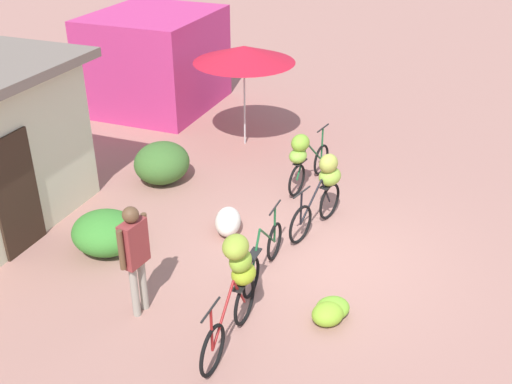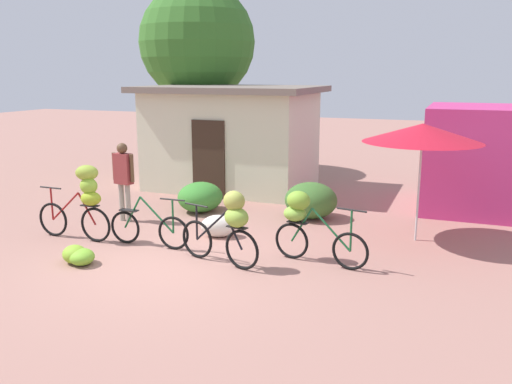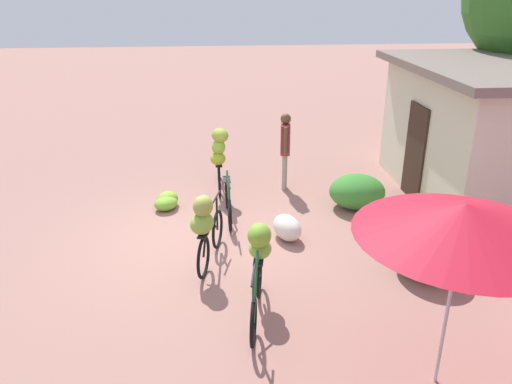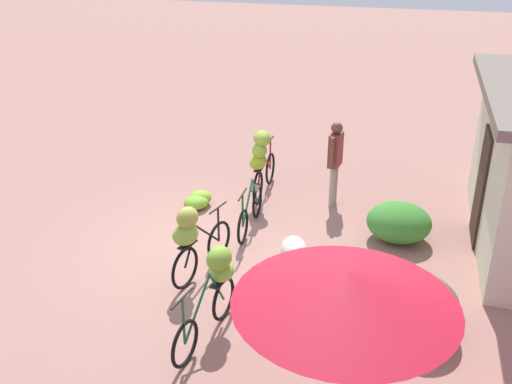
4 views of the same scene
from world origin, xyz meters
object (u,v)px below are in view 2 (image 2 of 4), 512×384
bicycle_leftmost (84,196)px  bicycle_by_shop (305,220)px  building_low (232,137)px  bicycle_center_loaded (229,222)px  shop_pink (499,159)px  tree_behind_building (197,43)px  market_umbrella (422,133)px  banana_pile_on_ground (78,255)px  bicycle_near_pile (149,228)px  produce_sack (219,226)px  person_vendor (123,174)px

bicycle_leftmost → bicycle_by_shop: bicycle_leftmost is taller
building_low → bicycle_center_loaded: bearing=-66.6°
shop_pink → bicycle_center_loaded: bearing=-126.8°
tree_behind_building → market_umbrella: size_ratio=2.63×
bicycle_by_shop → banana_pile_on_ground: 3.90m
market_umbrella → building_low: bearing=148.7°
building_low → shop_pink: building_low is taller
building_low → shop_pink: (6.79, -0.14, -0.22)m
bicycle_near_pile → tree_behind_building: bearing=110.4°
shop_pink → produce_sack: 6.75m
bicycle_leftmost → produce_sack: (2.28, 1.14, -0.66)m
bicycle_near_pile → banana_pile_on_ground: bicycle_near_pile is taller
market_umbrella → bicycle_center_loaded: market_umbrella is taller
banana_pile_on_ground → bicycle_near_pile: bearing=63.2°
banana_pile_on_ground → person_vendor: 2.83m
shop_pink → tree_behind_building: tree_behind_building is taller
shop_pink → banana_pile_on_ground: shop_pink is taller
market_umbrella → banana_pile_on_ground: 6.53m
bicycle_by_shop → building_low: bearing=125.3°
shop_pink → banana_pile_on_ground: (-6.71, -6.51, -1.06)m
shop_pink → bicycle_leftmost: 9.18m
tree_behind_building → person_vendor: 7.01m
tree_behind_building → bicycle_by_shop: tree_behind_building is taller
bicycle_leftmost → bicycle_by_shop: size_ratio=1.00×
bicycle_leftmost → banana_pile_on_ground: bearing=-57.5°
person_vendor → produce_sack: bearing=-7.3°
bicycle_by_shop → bicycle_center_loaded: bearing=-146.5°
tree_behind_building → banana_pile_on_ground: bearing=-76.1°
bicycle_center_loaded → banana_pile_on_ground: (-2.45, -0.81, -0.62)m
shop_pink → bicycle_by_shop: bearing=-122.5°
tree_behind_building → bicycle_leftmost: size_ratio=3.48×
building_low → shop_pink: size_ratio=1.48×
building_low → bicycle_near_pile: building_low is taller
market_umbrella → bicycle_near_pile: (-4.59, -2.19, -1.73)m
person_vendor → bicycle_near_pile: bearing=-42.5°
building_low → bicycle_center_loaded: 6.39m
market_umbrella → bicycle_center_loaded: bearing=-136.5°
bicycle_near_pile → building_low: bearing=97.4°
bicycle_by_shop → produce_sack: 2.16m
bicycle_leftmost → produce_sack: bearing=26.5°
bicycle_by_shop → person_vendor: (-4.35, 1.02, 0.32)m
building_low → bicycle_near_pile: bearing=-82.6°
shop_pink → bicycle_leftmost: size_ratio=1.88×
bicycle_by_shop → bicycle_leftmost: bearing=-174.3°
tree_behind_building → banana_pile_on_ground: 9.81m
shop_pink → produce_sack: shop_pink is taller
tree_behind_building → bicycle_leftmost: (1.45, -7.62, -3.19)m
bicycle_leftmost → bicycle_near_pile: bearing=5.5°
banana_pile_on_ground → shop_pink: bearing=44.1°
bicycle_leftmost → bicycle_center_loaded: bearing=-5.4°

